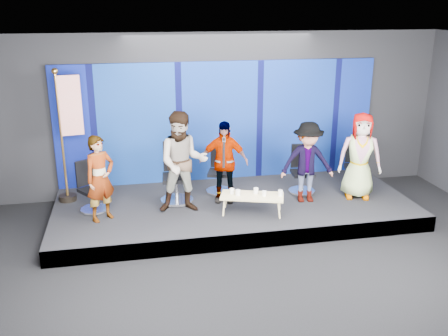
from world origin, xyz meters
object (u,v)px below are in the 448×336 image
Objects in this scene: chair_d at (302,177)px; panelist_e at (360,156)px; chair_e at (356,172)px; mug_c at (256,191)px; chair_b at (176,183)px; chair_a at (92,195)px; panelist_d at (307,162)px; mug_b at (238,193)px; mug_d at (264,193)px; panelist_b at (183,162)px; mug_a at (232,191)px; chair_c at (220,177)px; coffee_table at (252,197)px; panelist_c at (224,162)px; flag_stand at (68,132)px; mug_e at (280,193)px; panelist_a at (100,178)px.

panelist_e is (1.02, -0.48, 0.54)m from chair_d.
chair_e is 10.28× the size of mug_c.
chair_b is 2.61m from chair_d.
panelist_d reaches higher than chair_a.
chair_a is 4.18m from panelist_d.
chair_a is 5.43m from chair_e.
mug_d is (0.47, -0.12, -0.01)m from mug_b.
panelist_b is at bearing -173.28° from panelist_d.
mug_a is (-1.65, -0.73, 0.08)m from chair_d.
chair_c is 9.90× the size of mug_a.
chair_a is 3.02m from coffee_table.
panelist_c is at bearing 118.61° from coffee_table.
mug_b reaches higher than coffee_table.
panelist_e is (-0.19, -0.47, 0.52)m from chair_e.
panelist_c reaches higher than mug_b.
panelist_c is 3.05m from flag_stand.
panelist_c reaches higher than mug_a.
chair_a is at bearing 166.05° from mug_e.
panelist_c is 1.30× the size of coffee_table.
panelist_e is at bearing 6.94° from panelist_d.
panelist_c is 15.17× the size of mug_b.
mug_d is (-0.99, -0.46, -0.40)m from panelist_d.
mug_b is at bearing -145.17° from chair_e.
flag_stand is at bearing 157.87° from mug_d.
mug_b is at bearing -49.30° from chair_a.
mug_d is 0.04× the size of flag_stand.
mug_b is at bearing -145.22° from chair_d.
panelist_b reaches higher than chair_e.
chair_a is 9.29× the size of mug_c.
panelist_d is at bearing 15.22° from mug_c.
chair_e is 5.93m from flag_stand.
panelist_b reaches higher than mug_b.
chair_e is 10.01× the size of mug_b.
mug_c is 1.00× the size of mug_e.
chair_a is 0.51× the size of panelist_b.
panelist_a is 1.46× the size of chair_e.
chair_a is 0.97× the size of chair_c.
chair_c reaches higher than chair_d.
chair_b is 3.81m from chair_e.
panelist_a reaches higher than mug_a.
panelist_a is at bearing -151.61° from chair_b.
chair_b is 11.34× the size of mug_e.
coffee_table is (1.31, -0.88, -0.06)m from chair_b.
panelist_d is 1.16m from mug_d.
panelist_e reaches higher than chair_d.
mug_d is (0.21, -0.07, 0.08)m from coffee_table.
panelist_a is 2.99m from mug_d.
chair_e is 10.59× the size of mug_a.
panelist_c is 16.04× the size of mug_a.
coffee_table is at bearing -48.93° from chair_a.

